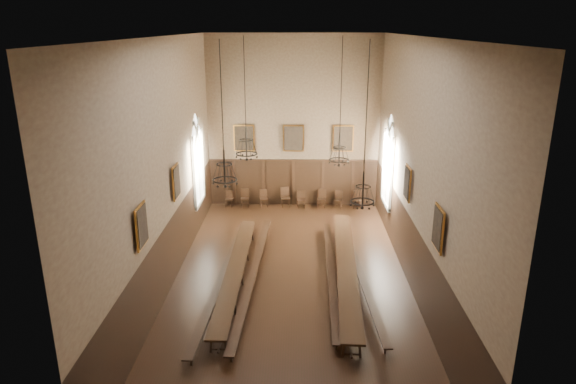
{
  "coord_description": "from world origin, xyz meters",
  "views": [
    {
      "loc": [
        0.26,
        -17.53,
        9.38
      ],
      "look_at": [
        -0.13,
        1.5,
        3.15
      ],
      "focal_mm": 32.0,
      "sensor_mm": 36.0,
      "label": 1
    }
  ],
  "objects_px": {
    "table_right": "(346,273)",
    "chair_7": "(357,202)",
    "chandelier_front_right": "(363,190)",
    "bench_left_outer": "(224,277)",
    "chair_5": "(322,202)",
    "chair_4": "(301,202)",
    "chandelier_back_right": "(339,152)",
    "table_left": "(236,276)",
    "bench_right_outer": "(361,277)",
    "chair_1": "(245,201)",
    "chair_3": "(285,201)",
    "chandelier_back_left": "(246,146)",
    "chair_6": "(338,202)",
    "chandelier_front_left": "(224,170)",
    "chair_0": "(229,202)",
    "chair_2": "(264,201)",
    "bench_right_inner": "(331,274)",
    "bench_left_inner": "(253,275)"
  },
  "relations": [
    {
      "from": "chair_2",
      "to": "chair_4",
      "type": "relative_size",
      "value": 1.01
    },
    {
      "from": "bench_right_outer",
      "to": "chair_1",
      "type": "relative_size",
      "value": 9.7
    },
    {
      "from": "bench_right_outer",
      "to": "chair_1",
      "type": "xyz_separation_m",
      "value": [
        -5.26,
        8.59,
        0.02
      ]
    },
    {
      "from": "bench_right_inner",
      "to": "chandelier_back_left",
      "type": "height_order",
      "value": "chandelier_back_left"
    },
    {
      "from": "table_right",
      "to": "chair_7",
      "type": "xyz_separation_m",
      "value": [
        1.34,
        8.45,
        -0.11
      ]
    },
    {
      "from": "table_left",
      "to": "chair_0",
      "type": "xyz_separation_m",
      "value": [
        -1.39,
        8.77,
        -0.1
      ]
    },
    {
      "from": "bench_right_inner",
      "to": "chair_4",
      "type": "distance_m",
      "value": 8.38
    },
    {
      "from": "chandelier_back_right",
      "to": "bench_right_inner",
      "type": "bearing_deg",
      "value": -98.7
    },
    {
      "from": "chair_7",
      "to": "chandelier_front_right",
      "type": "relative_size",
      "value": 0.19
    },
    {
      "from": "chair_5",
      "to": "bench_left_outer",
      "type": "bearing_deg",
      "value": -105.34
    },
    {
      "from": "chair_0",
      "to": "chair_1",
      "type": "xyz_separation_m",
      "value": [
        0.85,
        -0.0,
        0.03
      ]
    },
    {
      "from": "chair_1",
      "to": "chair_3",
      "type": "height_order",
      "value": "chair_3"
    },
    {
      "from": "table_right",
      "to": "chair_6",
      "type": "height_order",
      "value": "chair_6"
    },
    {
      "from": "chair_0",
      "to": "chandelier_back_right",
      "type": "relative_size",
      "value": 0.17
    },
    {
      "from": "chair_0",
      "to": "chandelier_back_left",
      "type": "bearing_deg",
      "value": -69.69
    },
    {
      "from": "chair_3",
      "to": "chair_4",
      "type": "bearing_deg",
      "value": -19.04
    },
    {
      "from": "bench_left_outer",
      "to": "chair_3",
      "type": "height_order",
      "value": "chair_3"
    },
    {
      "from": "chandelier_back_left",
      "to": "chair_5",
      "type": "bearing_deg",
      "value": 62.97
    },
    {
      "from": "chair_2",
      "to": "chandelier_back_left",
      "type": "xyz_separation_m",
      "value": [
        -0.2,
        -6.52,
        4.56
      ]
    },
    {
      "from": "table_right",
      "to": "chandelier_back_left",
      "type": "bearing_deg",
      "value": 152.21
    },
    {
      "from": "table_left",
      "to": "chair_4",
      "type": "xyz_separation_m",
      "value": [
        2.49,
        8.72,
        -0.09
      ]
    },
    {
      "from": "table_left",
      "to": "bench_right_inner",
      "type": "bearing_deg",
      "value": 6.49
    },
    {
      "from": "chair_0",
      "to": "chair_2",
      "type": "distance_m",
      "value": 1.88
    },
    {
      "from": "bench_left_inner",
      "to": "chandelier_back_left",
      "type": "height_order",
      "value": "chandelier_back_left"
    },
    {
      "from": "bench_left_outer",
      "to": "chair_5",
      "type": "height_order",
      "value": "chair_5"
    },
    {
      "from": "chandelier_front_left",
      "to": "chandelier_front_right",
      "type": "bearing_deg",
      "value": 0.8
    },
    {
      "from": "chair_6",
      "to": "chair_2",
      "type": "bearing_deg",
      "value": -166.43
    },
    {
      "from": "table_right",
      "to": "chair_7",
      "type": "distance_m",
      "value": 8.55
    },
    {
      "from": "chair_0",
      "to": "chair_3",
      "type": "xyz_separation_m",
      "value": [
        3.04,
        0.06,
        0.05
      ]
    },
    {
      "from": "table_left",
      "to": "chandelier_front_right",
      "type": "height_order",
      "value": "chandelier_front_right"
    },
    {
      "from": "bench_left_inner",
      "to": "chair_0",
      "type": "bearing_deg",
      "value": 103.32
    },
    {
      "from": "chair_7",
      "to": "chair_2",
      "type": "bearing_deg",
      "value": -179.26
    },
    {
      "from": "bench_right_inner",
      "to": "table_right",
      "type": "bearing_deg",
      "value": -14.85
    },
    {
      "from": "chair_1",
      "to": "chair_6",
      "type": "distance_m",
      "value": 5.02
    },
    {
      "from": "chair_5",
      "to": "chair_6",
      "type": "xyz_separation_m",
      "value": [
        0.88,
        -0.07,
        -0.02
      ]
    },
    {
      "from": "bench_right_inner",
      "to": "chandelier_back_right",
      "type": "height_order",
      "value": "chandelier_back_right"
    },
    {
      "from": "table_left",
      "to": "chair_7",
      "type": "height_order",
      "value": "chair_7"
    },
    {
      "from": "bench_right_outer",
      "to": "chandelier_back_left",
      "type": "relative_size",
      "value": 2.04
    },
    {
      "from": "bench_left_outer",
      "to": "chandelier_front_right",
      "type": "height_order",
      "value": "chandelier_front_right"
    },
    {
      "from": "table_right",
      "to": "chair_2",
      "type": "distance_m",
      "value": 9.32
    },
    {
      "from": "bench_left_inner",
      "to": "chair_7",
      "type": "relative_size",
      "value": 10.86
    },
    {
      "from": "chair_4",
      "to": "chandelier_back_right",
      "type": "relative_size",
      "value": 0.18
    },
    {
      "from": "bench_left_inner",
      "to": "chair_6",
      "type": "height_order",
      "value": "chair_6"
    },
    {
      "from": "chandelier_back_left",
      "to": "chair_2",
      "type": "bearing_deg",
      "value": 88.22
    },
    {
      "from": "table_left",
      "to": "chandelier_back_right",
      "type": "height_order",
      "value": "chandelier_back_right"
    },
    {
      "from": "chair_3",
      "to": "chandelier_back_left",
      "type": "distance_m",
      "value": 8.05
    },
    {
      "from": "bench_left_outer",
      "to": "chandelier_back_right",
      "type": "relative_size",
      "value": 2.13
    },
    {
      "from": "bench_right_inner",
      "to": "chair_6",
      "type": "height_order",
      "value": "chair_6"
    },
    {
      "from": "chair_7",
      "to": "bench_right_inner",
      "type": "bearing_deg",
      "value": -100.79
    },
    {
      "from": "chair_1",
      "to": "chandelier_front_right",
      "type": "bearing_deg",
      "value": -67.98
    }
  ]
}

